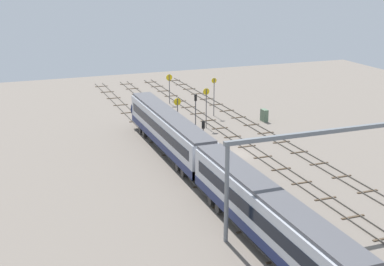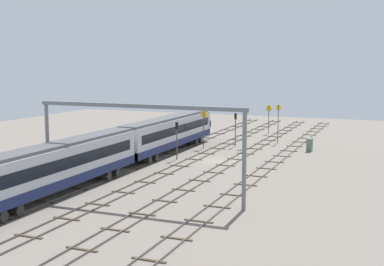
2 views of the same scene
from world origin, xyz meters
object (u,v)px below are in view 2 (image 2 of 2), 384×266
object	(u,v)px
speed_sign_mid_trackside	(204,124)
relay_cabinet	(310,145)
speed_sign_near_foreground	(246,122)
signal_light_trackside_approach	(235,125)
speed_sign_far_trackside	(278,120)
speed_sign_distant_end	(269,115)
signal_light_trackside_departure	(177,135)
overhead_gantry	(138,127)
train	(127,146)

from	to	relation	value
speed_sign_mid_trackside	relay_cabinet	bearing A→B (deg)	-77.71
speed_sign_near_foreground	signal_light_trackside_approach	distance (m)	1.63
speed_sign_mid_trackside	signal_light_trackside_approach	xyz separation A→B (m)	(3.21, -3.76, -0.34)
relay_cabinet	speed_sign_far_trackside	bearing A→B (deg)	46.17
speed_sign_mid_trackside	speed_sign_far_trackside	distance (m)	12.39
speed_sign_distant_end	signal_light_trackside_departure	size ratio (longest dim) A/B	1.03
speed_sign_near_foreground	signal_light_trackside_departure	world-z (taller)	speed_sign_near_foreground
overhead_gantry	signal_light_trackside_approach	xyz separation A→B (m)	(31.24, 0.58, -3.41)
speed_sign_near_foreground	signal_light_trackside_approach	world-z (taller)	speed_sign_near_foreground
speed_sign_far_trackside	relay_cabinet	bearing A→B (deg)	-133.83
train	speed_sign_mid_trackside	bearing A→B (deg)	-9.91
overhead_gantry	signal_light_trackside_approach	distance (m)	31.43
speed_sign_near_foreground	speed_sign_mid_trackside	size ratio (longest dim) A/B	1.05
signal_light_trackside_departure	signal_light_trackside_approach	bearing A→B (deg)	-17.13
train	overhead_gantry	size ratio (longest dim) A/B	2.47
speed_sign_near_foreground	speed_sign_far_trackside	bearing A→B (deg)	-32.37
train	speed_sign_mid_trackside	size ratio (longest dim) A/B	9.35
speed_sign_distant_end	signal_light_trackside_departure	xyz separation A→B (m)	(-27.82, 5.09, -0.18)
speed_sign_near_foreground	signal_light_trackside_approach	bearing A→B (deg)	86.25
speed_sign_near_foreground	relay_cabinet	xyz separation A→B (m)	(0.06, -9.25, -2.75)
speed_sign_far_trackside	signal_light_trackside_approach	distance (m)	7.47
speed_sign_near_foreground	train	bearing A→B (deg)	157.60
speed_sign_far_trackside	signal_light_trackside_approach	size ratio (longest dim) A/B	1.19
speed_sign_near_foreground	speed_sign_mid_trackside	distance (m)	6.16
speed_sign_mid_trackside	speed_sign_distant_end	size ratio (longest dim) A/B	1.10
speed_sign_far_trackside	speed_sign_mid_trackside	bearing A→B (deg)	134.43
overhead_gantry	speed_sign_mid_trackside	world-z (taller)	overhead_gantry
speed_sign_far_trackside	speed_sign_distant_end	size ratio (longest dim) A/B	1.19
train	speed_sign_distant_end	distance (m)	36.39
train	signal_light_trackside_departure	size ratio (longest dim) A/B	10.54
overhead_gantry	speed_sign_near_foreground	xyz separation A→B (m)	(31.14, -0.98, -2.95)
speed_sign_mid_trackside	signal_light_trackside_approach	world-z (taller)	speed_sign_mid_trackside
speed_sign_far_trackside	relay_cabinet	world-z (taller)	speed_sign_far_trackside
signal_light_trackside_approach	speed_sign_near_foreground	bearing A→B (deg)	-93.75
train	overhead_gantry	world-z (taller)	overhead_gantry
speed_sign_far_trackside	signal_light_trackside_departure	size ratio (longest dim) A/B	1.22
overhead_gantry	speed_sign_distant_end	xyz separation A→B (m)	(46.54, -0.65, -3.30)
signal_light_trackside_departure	speed_sign_near_foreground	bearing A→B (deg)	-23.58
signal_light_trackside_departure	speed_sign_distant_end	bearing A→B (deg)	-10.36
train	speed_sign_mid_trackside	xyz separation A→B (m)	(17.00, -2.97, 0.87)
overhead_gantry	speed_sign_mid_trackside	size ratio (longest dim) A/B	3.79
overhead_gantry	speed_sign_near_foreground	world-z (taller)	overhead_gantry
speed_sign_mid_trackside	speed_sign_distant_end	world-z (taller)	speed_sign_mid_trackside
signal_light_trackside_approach	signal_light_trackside_departure	size ratio (longest dim) A/B	1.02
overhead_gantry	speed_sign_distant_end	bearing A→B (deg)	-0.80
speed_sign_distant_end	signal_light_trackside_departure	distance (m)	28.28
signal_light_trackside_departure	overhead_gantry	bearing A→B (deg)	-166.66
train	signal_light_trackside_departure	distance (m)	8.22
speed_sign_near_foreground	speed_sign_mid_trackside	bearing A→B (deg)	120.32
overhead_gantry	relay_cabinet	size ratio (longest dim) A/B	11.39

